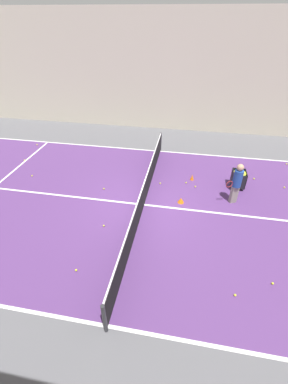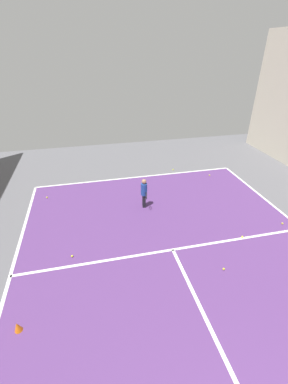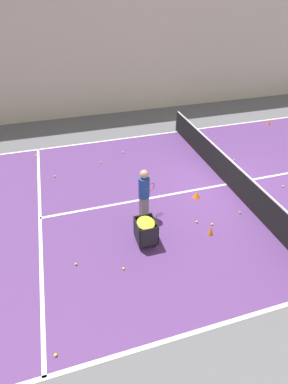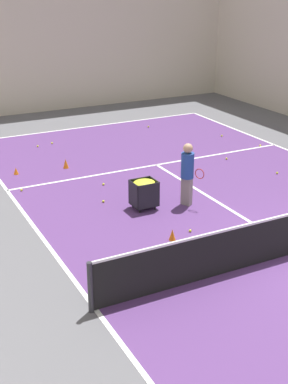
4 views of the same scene
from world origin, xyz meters
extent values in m
cube|color=white|center=(0.00, 12.28, 0.01)|extent=(9.91, 0.10, 0.00)
cube|color=white|center=(-4.95, 0.00, 0.01)|extent=(0.10, 24.57, 0.00)
cube|color=white|center=(0.00, 6.76, 0.01)|extent=(9.91, 0.10, 0.00)
cube|color=beige|center=(0.00, 15.82, 3.36)|extent=(16.83, 0.15, 6.71)
cylinder|color=#2D2D33|center=(-5.05, 0.00, 0.52)|extent=(0.10, 0.10, 1.05)
cube|color=gray|center=(-0.85, 3.50, 0.39)|extent=(0.27, 0.32, 0.78)
cylinder|color=#234799|center=(-0.85, 3.50, 1.13)|extent=(0.46, 0.46, 0.69)
sphere|color=tan|center=(-0.85, 3.50, 1.60)|extent=(0.26, 0.26, 0.26)
torus|color=#B22D2D|center=(-0.65, 3.20, 0.95)|extent=(0.15, 0.27, 0.28)
cube|color=black|center=(-2.00, 3.79, 0.12)|extent=(0.65, 0.56, 0.02)
cube|color=black|center=(-2.00, 3.52, 0.45)|extent=(0.65, 0.02, 0.67)
cube|color=black|center=(-2.00, 4.06, 0.45)|extent=(0.65, 0.02, 0.67)
cube|color=black|center=(-2.31, 3.79, 0.45)|extent=(0.02, 0.56, 0.67)
cube|color=black|center=(-1.68, 3.79, 0.45)|extent=(0.02, 0.56, 0.67)
ellipsoid|color=yellow|center=(-2.00, 3.79, 0.73)|extent=(0.61, 0.52, 0.16)
cylinder|color=black|center=(-2.22, 3.59, 0.06)|extent=(0.05, 0.05, 0.12)
cylinder|color=black|center=(-1.77, 3.59, 0.06)|extent=(0.05, 0.05, 0.12)
cylinder|color=black|center=(-2.22, 3.99, 0.06)|extent=(0.05, 0.05, 0.12)
cylinder|color=black|center=(-1.77, 3.99, 0.06)|extent=(0.05, 0.05, 0.12)
cone|color=orange|center=(-0.43, 1.44, 0.11)|extent=(0.26, 0.26, 0.22)
cone|color=orange|center=(-2.76, 7.84, 0.16)|extent=(0.18, 0.18, 0.31)
cone|color=orange|center=(-2.26, 1.83, 0.14)|extent=(0.17, 0.17, 0.27)
cone|color=orange|center=(-4.36, 7.99, 0.11)|extent=(0.16, 0.16, 0.22)
sphere|color=yellow|center=(-1.64, 0.44, 0.04)|extent=(0.07, 0.07, 0.07)
sphere|color=yellow|center=(-1.66, 2.00, 0.04)|extent=(0.07, 0.07, 0.07)
sphere|color=yellow|center=(-2.81, 4.66, 0.04)|extent=(0.07, 0.07, 0.07)
sphere|color=yellow|center=(-2.90, 10.50, 0.04)|extent=(0.07, 0.07, 0.07)
sphere|color=yellow|center=(3.86, 8.55, 0.04)|extent=(0.07, 0.07, 0.07)
sphere|color=yellow|center=(2.96, 4.25, 0.04)|extent=(0.07, 0.07, 0.07)
sphere|color=yellow|center=(-2.32, 10.63, 0.04)|extent=(0.07, 0.07, 0.07)
sphere|color=yellow|center=(1.95, 11.05, 0.04)|extent=(0.07, 0.07, 0.07)
sphere|color=yellow|center=(-4.59, 6.52, 0.04)|extent=(0.07, 0.07, 0.07)
sphere|color=yellow|center=(4.37, 6.85, 0.04)|extent=(0.07, 0.07, 0.07)
sphere|color=yellow|center=(2.38, 6.16, 0.04)|extent=(0.07, 0.07, 0.07)
sphere|color=yellow|center=(-1.90, 1.58, 0.04)|extent=(0.07, 0.07, 0.07)
sphere|color=yellow|center=(-2.29, 5.85, 0.04)|extent=(0.07, 0.07, 0.07)
camera|label=1|loc=(8.01, 1.47, 6.31)|focal=24.00mm
camera|label=2|loc=(2.35, -0.76, 5.79)|focal=24.00mm
camera|label=3|loc=(-8.01, 5.66, 6.31)|focal=28.00mm
camera|label=4|loc=(-8.01, -7.88, 5.78)|focal=50.00mm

